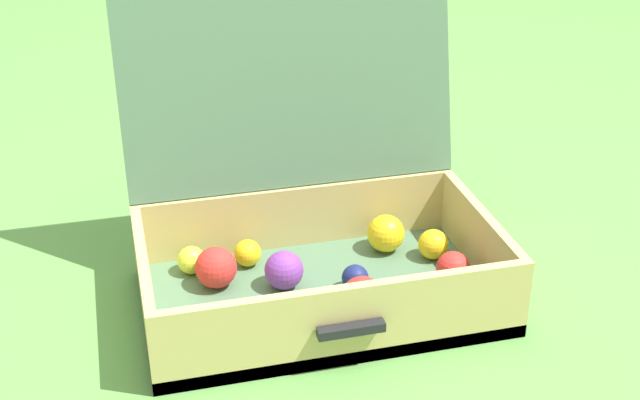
{
  "coord_description": "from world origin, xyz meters",
  "views": [
    {
      "loc": [
        -0.32,
        -1.31,
        0.9
      ],
      "look_at": [
        0.01,
        -0.02,
        0.21
      ],
      "focal_mm": 49.5,
      "sensor_mm": 36.0,
      "label": 1
    }
  ],
  "objects": [
    {
      "name": "open_suitcase",
      "position": [
        0.01,
        0.05,
        0.12
      ],
      "size": [
        0.63,
        0.5,
        0.51
      ],
      "color": "#4C7051",
      "rests_on": "ground"
    },
    {
      "name": "ground_plane",
      "position": [
        0.0,
        0.0,
        0.0
      ],
      "size": [
        16.0,
        16.0,
        0.0
      ],
      "primitive_type": "plane",
      "color": "#569342"
    }
  ]
}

